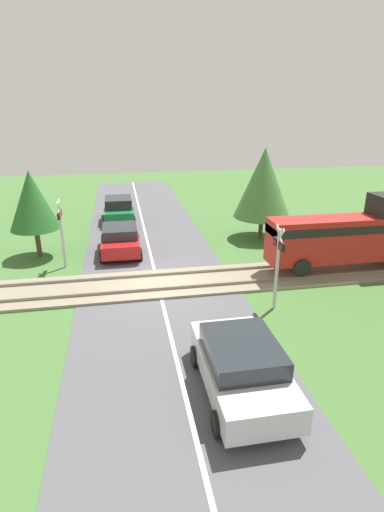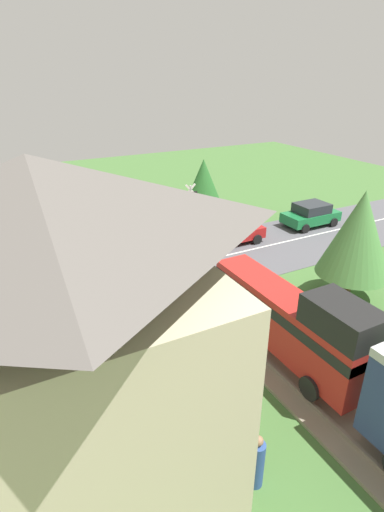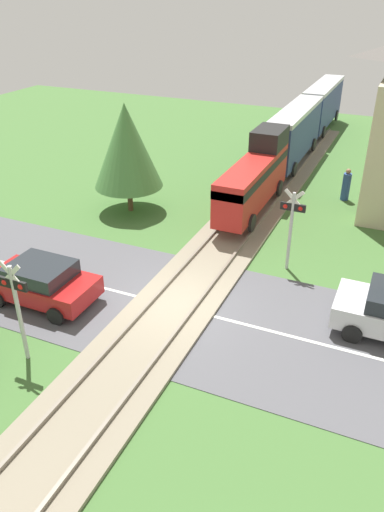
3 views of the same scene
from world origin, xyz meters
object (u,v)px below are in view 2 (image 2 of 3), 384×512
object	(u,v)px
crossing_signal_east_approach	(160,275)
crossing_signal_west_approach	(191,202)
car_behind_queue	(311,214)
car_far_side	(43,298)
car_near_crossing	(232,231)
station_building	(65,388)
pedestrian_by_station	(256,463)

from	to	relation	value
crossing_signal_east_approach	crossing_signal_west_approach	bearing A→B (deg)	-124.69
car_behind_queue	car_far_side	bearing A→B (deg)	9.50
crossing_signal_east_approach	car_behind_queue	bearing A→B (deg)	-157.42
car_near_crossing	station_building	distance (m)	17.23
car_near_crossing	crossing_signal_east_approach	size ratio (longest dim) A/B	1.16
car_far_side	crossing_signal_west_approach	world-z (taller)	crossing_signal_west_approach
car_near_crossing	car_behind_queue	xyz separation A→B (m)	(-6.12, 0.00, 0.04)
car_near_crossing	crossing_signal_east_approach	world-z (taller)	crossing_signal_east_approach
car_near_crossing	station_building	world-z (taller)	station_building
car_far_side	pedestrian_by_station	xyz separation A→B (m)	(-3.26, 10.24, -0.07)
crossing_signal_east_approach	pedestrian_by_station	distance (m)	7.86
car_far_side	crossing_signal_east_approach	xyz separation A→B (m)	(-4.17, 2.55, 1.23)
crossing_signal_west_approach	crossing_signal_east_approach	world-z (taller)	same
crossing_signal_east_approach	station_building	xyz separation A→B (m)	(4.79, 6.77, 1.99)
car_near_crossing	station_building	xyz separation A→B (m)	(11.72, 12.20, 3.26)
car_far_side	crossing_signal_east_approach	bearing A→B (deg)	148.56
car_near_crossing	crossing_signal_west_approach	size ratio (longest dim) A/B	1.16
station_building	pedestrian_by_station	world-z (taller)	station_building
car_near_crossing	car_far_side	size ratio (longest dim) A/B	0.91
crossing_signal_east_approach	pedestrian_by_station	size ratio (longest dim) A/B	1.99
car_far_side	crossing_signal_east_approach	world-z (taller)	crossing_signal_east_approach
car_far_side	station_building	size ratio (longest dim) A/B	0.49
crossing_signal_east_approach	station_building	distance (m)	8.53
car_far_side	crossing_signal_west_approach	size ratio (longest dim) A/B	1.28
car_behind_queue	station_building	xyz separation A→B (m)	(17.84, 12.20, 3.22)
crossing_signal_west_approach	crossing_signal_east_approach	xyz separation A→B (m)	(5.52, 7.97, 0.00)
station_building	pedestrian_by_station	size ratio (longest dim) A/B	5.20
car_far_side	station_building	xyz separation A→B (m)	(0.63, 9.32, 3.22)
car_far_side	car_behind_queue	bearing A→B (deg)	-170.50
car_near_crossing	pedestrian_by_station	world-z (taller)	pedestrian_by_station
car_far_side	station_building	world-z (taller)	station_building
pedestrian_by_station	car_far_side	bearing A→B (deg)	-72.34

